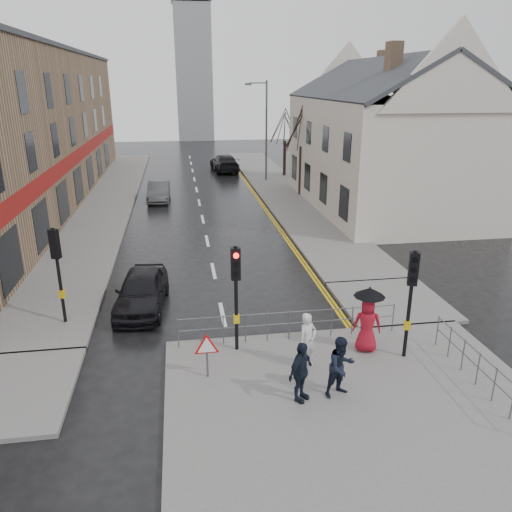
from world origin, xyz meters
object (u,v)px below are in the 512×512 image
object	(u,v)px
pedestrian_with_umbrella	(368,317)
pedestrian_d	(301,372)
pedestrian_a	(308,340)
car_parked	(142,290)
pedestrian_b	(341,367)
car_mid	(159,191)

from	to	relation	value
pedestrian_with_umbrella	pedestrian_d	world-z (taller)	pedestrian_with_umbrella
pedestrian_a	car_parked	bearing A→B (deg)	105.66
pedestrian_b	car_parked	size ratio (longest dim) A/B	0.40
pedestrian_a	pedestrian_b	bearing A→B (deg)	-100.18
pedestrian_d	car_parked	distance (m)	8.02
pedestrian_b	car_parked	xyz separation A→B (m)	(-5.55, 6.60, -0.26)
pedestrian_b	pedestrian_with_umbrella	world-z (taller)	pedestrian_with_umbrella
pedestrian_b	pedestrian_d	world-z (taller)	pedestrian_b
pedestrian_a	car_mid	world-z (taller)	pedestrian_a
pedestrian_d	pedestrian_with_umbrella	bearing A→B (deg)	-2.82
pedestrian_a	pedestrian_b	world-z (taller)	pedestrian_b
car_parked	car_mid	xyz separation A→B (m)	(0.12, 18.03, -0.04)
pedestrian_d	car_mid	bearing A→B (deg)	57.16
pedestrian_d	car_parked	world-z (taller)	pedestrian_d
pedestrian_with_umbrella	car_mid	size ratio (longest dim) A/B	0.51
pedestrian_a	pedestrian_d	size ratio (longest dim) A/B	1.00
pedestrian_d	pedestrian_b	bearing A→B (deg)	-39.07
pedestrian_b	car_parked	world-z (taller)	pedestrian_b
pedestrian_b	pedestrian_d	distance (m)	1.11
pedestrian_with_umbrella	pedestrian_d	xyz separation A→B (m)	(-2.63, -2.20, -0.30)
pedestrian_a	pedestrian_b	distance (m)	1.60
pedestrian_with_umbrella	car_mid	distance (m)	23.56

